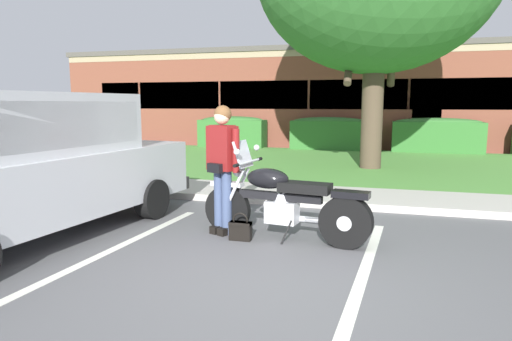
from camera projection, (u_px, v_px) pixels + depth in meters
ground_plane at (277, 282)px, 4.40m from camera, size 140.00×140.00×0.00m
curb_strip at (323, 204)px, 7.58m from camera, size 60.00×0.20×0.12m
concrete_walk at (329, 195)px, 8.40m from camera, size 60.00×1.50×0.08m
grass_lawn at (349, 164)px, 12.77m from camera, size 60.00×7.69×0.06m
stall_stripe_0 at (100, 255)px, 5.17m from camera, size 0.42×4.40×0.01m
stall_stripe_1 at (360, 283)px, 4.38m from camera, size 0.42×4.40×0.01m
motorcycle at (290, 203)px, 5.69m from camera, size 2.24×0.82×1.26m
rider_person at (222, 160)px, 5.94m from camera, size 0.53×0.39×1.70m
handbag at (240, 229)px, 5.75m from camera, size 0.28×0.13×0.36m
parked_suv_adjacent at (21, 165)px, 5.70m from camera, size 2.45×5.02×1.86m
hedge_left at (232, 131)px, 17.65m from camera, size 2.59×0.90×1.24m
hedge_center_left at (328, 133)px, 16.63m from camera, size 2.73×0.90×1.24m
hedge_center_right at (437, 135)px, 15.61m from camera, size 2.99×0.90×1.24m
brick_building at (326, 98)px, 22.14m from camera, size 21.58×10.39×3.95m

